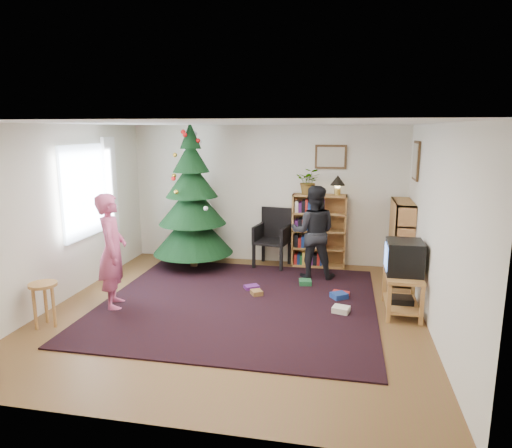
% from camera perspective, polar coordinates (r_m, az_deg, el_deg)
% --- Properties ---
extents(floor, '(5.00, 5.00, 0.00)m').
position_cam_1_polar(floor, '(6.32, -2.75, -10.83)').
color(floor, brown).
rests_on(floor, ground).
extents(ceiling, '(5.00, 5.00, 0.00)m').
position_cam_1_polar(ceiling, '(5.83, -2.99, 12.48)').
color(ceiling, white).
rests_on(ceiling, wall_back).
extents(wall_back, '(5.00, 0.02, 2.50)m').
position_cam_1_polar(wall_back, '(8.36, 1.26, 3.69)').
color(wall_back, silver).
rests_on(wall_back, floor).
extents(wall_front, '(5.00, 0.02, 2.50)m').
position_cam_1_polar(wall_front, '(3.66, -12.41, -7.31)').
color(wall_front, silver).
rests_on(wall_front, floor).
extents(wall_left, '(0.02, 5.00, 2.50)m').
position_cam_1_polar(wall_left, '(6.98, -23.21, 1.11)').
color(wall_left, silver).
rests_on(wall_left, floor).
extents(wall_right, '(0.02, 5.00, 2.50)m').
position_cam_1_polar(wall_right, '(5.88, 21.50, -0.60)').
color(wall_right, silver).
rests_on(wall_right, floor).
extents(rug, '(3.80, 3.60, 0.02)m').
position_cam_1_polar(rug, '(6.58, -2.12, -9.76)').
color(rug, black).
rests_on(rug, floor).
extents(window_pane, '(0.04, 1.20, 1.40)m').
position_cam_1_polar(window_pane, '(7.42, -20.60, 3.86)').
color(window_pane, silver).
rests_on(window_pane, wall_left).
extents(curtain, '(0.06, 0.35, 1.60)m').
position_cam_1_polar(curtain, '(8.00, -17.74, 4.58)').
color(curtain, white).
rests_on(curtain, wall_left).
extents(picture_back, '(0.55, 0.03, 0.42)m').
position_cam_1_polar(picture_back, '(8.15, 9.33, 8.28)').
color(picture_back, '#4C3319').
rests_on(picture_back, wall_back).
extents(picture_right, '(0.03, 0.50, 0.60)m').
position_cam_1_polar(picture_right, '(7.50, 19.39, 7.48)').
color(picture_right, '#4C3319').
rests_on(picture_right, wall_right).
extents(christmas_tree, '(1.41, 1.41, 2.55)m').
position_cam_1_polar(christmas_tree, '(8.06, -7.96, 1.93)').
color(christmas_tree, '#3F2816').
rests_on(christmas_tree, rug).
extents(bookshelf_back, '(0.95, 0.30, 1.30)m').
position_cam_1_polar(bookshelf_back, '(8.20, 7.87, -0.74)').
color(bookshelf_back, '#AD713D').
rests_on(bookshelf_back, floor).
extents(bookshelf_right, '(0.30, 0.95, 1.30)m').
position_cam_1_polar(bookshelf_right, '(7.78, 17.65, -1.88)').
color(bookshelf_right, '#AD713D').
rests_on(bookshelf_right, floor).
extents(tv_stand, '(0.46, 0.83, 0.55)m').
position_cam_1_polar(tv_stand, '(6.47, 17.79, -7.81)').
color(tv_stand, '#AD713D').
rests_on(tv_stand, floor).
extents(crt_tv, '(0.47, 0.50, 0.44)m').
position_cam_1_polar(crt_tv, '(6.34, 18.02, -3.97)').
color(crt_tv, black).
rests_on(crt_tv, tv_stand).
extents(armchair, '(0.65, 0.65, 1.04)m').
position_cam_1_polar(armchair, '(8.23, 2.14, -1.34)').
color(armchair, black).
rests_on(armchair, rug).
extents(stool, '(0.34, 0.34, 0.57)m').
position_cam_1_polar(stool, '(6.28, -25.03, -7.82)').
color(stool, '#AD713D').
rests_on(stool, floor).
extents(person_standing, '(0.57, 0.68, 1.59)m').
position_cam_1_polar(person_standing, '(6.52, -17.54, -3.26)').
color(person_standing, '#C14D77').
rests_on(person_standing, rug).
extents(person_by_chair, '(0.76, 0.60, 1.54)m').
position_cam_1_polar(person_by_chair, '(7.52, 7.19, -1.03)').
color(person_by_chair, black).
rests_on(person_by_chair, rug).
extents(potted_plant, '(0.44, 0.39, 0.46)m').
position_cam_1_polar(potted_plant, '(8.07, 6.62, 5.33)').
color(potted_plant, gray).
rests_on(potted_plant, bookshelf_back).
extents(table_lamp, '(0.26, 0.26, 0.35)m').
position_cam_1_polar(table_lamp, '(8.05, 10.18, 5.23)').
color(table_lamp, '#A57F33').
rests_on(table_lamp, bookshelf_back).
extents(floor_clutter, '(2.24, 1.23, 0.08)m').
position_cam_1_polar(floor_clutter, '(6.86, 7.56, -8.69)').
color(floor_clutter, '#A51E19').
rests_on(floor_clutter, rug).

